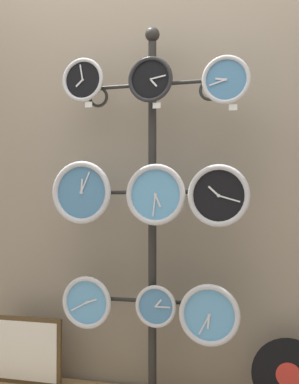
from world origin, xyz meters
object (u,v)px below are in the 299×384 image
object	(u,v)px
clock_bottom_left	(87,302)
vinyl_record	(289,375)
clock_bottom_center	(156,306)
picture_frame	(28,351)
clock_middle_left	(82,192)
clock_top_center	(151,80)
clock_middle_center	(156,195)
display_stand	(152,259)
clock_top_left	(83,80)
clock_middle_right	(219,196)
clock_top_right	(226,80)
clock_bottom_right	(209,315)

from	to	relation	value
clock_bottom_left	vinyl_record	bearing A→B (deg)	3.66
clock_bottom_center	picture_frame	xyz separation A→B (m)	(-0.73, 0.04, -0.29)
clock_middle_left	clock_bottom_center	bearing A→B (deg)	1.47
clock_top_center	clock_middle_center	xyz separation A→B (m)	(0.03, -0.01, -0.57)
clock_middle_center	clock_bottom_center	bearing A→B (deg)	104.04
display_stand	vinyl_record	world-z (taller)	display_stand
clock_middle_left	clock_bottom_center	world-z (taller)	clock_middle_left
clock_top_left	clock_middle_left	world-z (taller)	clock_top_left
display_stand	clock_middle_center	bearing A→B (deg)	-64.98
clock_top_center	clock_bottom_center	distance (m)	1.12
clock_middle_left	clock_middle_right	bearing A→B (deg)	-2.45
clock_bottom_left	clock_bottom_center	size ratio (longest dim) A/B	1.28
display_stand	clock_middle_right	bearing A→B (deg)	-17.39
display_stand	clock_bottom_left	xyz separation A→B (m)	(-0.32, -0.09, -0.22)
clock_top_center	clock_middle_right	distance (m)	0.67
clock_top_center	clock_middle_left	distance (m)	0.67
clock_bottom_left	picture_frame	distance (m)	0.47
clock_top_right	clock_bottom_center	world-z (taller)	clock_top_right
clock_middle_right	vinyl_record	xyz separation A→B (m)	(0.31, 0.09, -0.84)
clock_top_left	clock_middle_left	xyz separation A→B (m)	(-0.00, -0.01, -0.58)
clock_middle_left	vinyl_record	world-z (taller)	clock_middle_left
vinyl_record	picture_frame	distance (m)	1.36
clock_bottom_left	clock_bottom_right	distance (m)	0.64
display_stand	clock_bottom_right	size ratio (longest dim) A/B	6.62
clock_bottom_right	picture_frame	size ratio (longest dim) A/B	0.73
clock_bottom_left	picture_frame	size ratio (longest dim) A/B	0.67
clock_middle_left	display_stand	bearing A→B (deg)	13.03
display_stand	clock_bottom_left	distance (m)	0.40
clock_middle_left	clock_middle_center	world-z (taller)	clock_middle_left
clock_middle_right	clock_top_right	bearing A→B (deg)	14.66
clock_top_right	clock_middle_right	world-z (taller)	clock_top_right
clock_top_right	clock_bottom_right	world-z (taller)	clock_top_right
clock_middle_center	clock_middle_right	size ratio (longest dim) A/B	1.02
display_stand	clock_top_center	world-z (taller)	display_stand
clock_top_center	clock_bottom_center	bearing A→B (deg)	53.53
picture_frame	clock_top_left	bearing A→B (deg)	-7.13
vinyl_record	picture_frame	bearing A→B (deg)	-179.67
clock_middle_right	clock_bottom_center	world-z (taller)	clock_middle_right
clock_bottom_left	clock_bottom_center	distance (m)	0.36
clock_top_center	clock_bottom_right	distance (m)	1.18
display_stand	clock_middle_center	size ratio (longest dim) A/B	6.42
clock_top_right	clock_middle_left	xyz separation A→B (m)	(-0.75, 0.02, -0.53)
vinyl_record	display_stand	bearing A→B (deg)	177.94
vinyl_record	clock_bottom_right	bearing A→B (deg)	-165.35
clock_top_left	clock_top_right	size ratio (longest dim) A/B	0.98
clock_top_right	clock_bottom_left	xyz separation A→B (m)	(-0.72, 0.02, -1.09)
clock_middle_right	clock_bottom_right	world-z (taller)	clock_middle_right
clock_top_right	picture_frame	world-z (taller)	clock_top_right
clock_top_center	clock_middle_left	size ratio (longest dim) A/B	0.71
clock_top_right	clock_bottom_center	size ratio (longest dim) A/B	1.12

